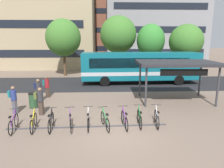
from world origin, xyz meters
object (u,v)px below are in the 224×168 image
commuter_navy_pack_1 (38,89)px  street_tree_3 (151,41)px  commuter_olive_pack_3 (40,99)px  street_tree_1 (186,41)px  commuter_teal_pack_0 (13,98)px  parked_bicycle_green_5 (105,121)px  street_tree_2 (63,38)px  parked_bicycle_yellow_1 (33,122)px  parked_bicycle_white_8 (157,118)px  transit_shelter (177,64)px  commuter_teal_pack_2 (47,85)px  parked_bicycle_black_2 (51,122)px  city_bus (141,66)px  parked_bicycle_purple_0 (13,123)px  street_tree_0 (118,35)px  parked_bicycle_purple_6 (124,120)px  trash_bin (33,100)px  parked_bicycle_green_7 (139,119)px  parked_bicycle_purple_3 (70,121)px  parked_bicycle_white_4 (88,121)px

commuter_navy_pack_1 → street_tree_3: size_ratio=0.27×
commuter_olive_pack_3 → street_tree_1: street_tree_1 is taller
commuter_olive_pack_3 → commuter_teal_pack_0: bearing=-177.7°
parked_bicycle_green_5 → street_tree_2: size_ratio=0.24×
parked_bicycle_yellow_1 → parked_bicycle_white_8: size_ratio=1.00×
transit_shelter → commuter_teal_pack_2: (-9.77, 1.33, -1.79)m
parked_bicycle_black_2 → city_bus: bearing=-36.5°
parked_bicycle_yellow_1 → parked_bicycle_purple_0: bearing=86.5°
parked_bicycle_green_5 → street_tree_0: street_tree_0 is taller
street_tree_2 → street_tree_3: size_ratio=1.08×
parked_bicycle_purple_6 → parked_bicycle_white_8: size_ratio=1.00×
commuter_olive_pack_3 → trash_bin: bearing=135.6°
parked_bicycle_white_8 → street_tree_0: (-0.92, 16.68, 4.74)m
parked_bicycle_green_7 → street_tree_0: (0.00, 16.66, 4.74)m
parked_bicycle_yellow_1 → parked_bicycle_black_2: (0.87, 0.02, 0.00)m
parked_bicycle_purple_3 → parked_bicycle_black_2: bearing=80.8°
parked_bicycle_yellow_1 → trash_bin: size_ratio=1.66×
street_tree_2 → parked_bicycle_purple_3: bearing=-78.4°
parked_bicycle_purple_0 → street_tree_3: 19.80m
parked_bicycle_white_4 → transit_shelter: 7.93m
city_bus → street_tree_2: size_ratio=1.73×
transit_shelter → street_tree_3: 11.76m
street_tree_2 → commuter_teal_pack_2: bearing=-87.4°
parked_bicycle_purple_6 → commuter_teal_pack_0: (-6.59, 2.21, 0.62)m
parked_bicycle_green_7 → parked_bicycle_purple_0: bearing=95.6°
parked_bicycle_green_7 → street_tree_0: bearing=2.3°
parked_bicycle_purple_0 → parked_bicycle_purple_3: 2.82m
parked_bicycle_yellow_1 → street_tree_2: 16.36m
commuter_teal_pack_0 → street_tree_3: bearing=77.7°
city_bus → street_tree_3: (2.14, 5.29, 2.59)m
commuter_teal_pack_2 → street_tree_2: street_tree_2 is taller
parked_bicycle_purple_3 → street_tree_0: bearing=-22.4°
parked_bicycle_white_8 → commuter_teal_pack_2: (-7.29, 5.65, 0.58)m
commuter_navy_pack_1 → street_tree_1: size_ratio=0.27×
parked_bicycle_purple_0 → street_tree_2: bearing=-7.1°
parked_bicycle_white_4 → parked_bicycle_green_5: (0.87, -0.05, 0.00)m
street_tree_3 → parked_bicycle_white_8: bearing=-101.3°
parked_bicycle_purple_3 → parked_bicycle_purple_6: same height
street_tree_3 → parked_bicycle_purple_6: bearing=-107.0°
parked_bicycle_purple_0 → street_tree_0: street_tree_0 is taller
parked_bicycle_green_7 → street_tree_1: street_tree_1 is taller
parked_bicycle_green_5 → parked_bicycle_purple_0: bearing=77.0°
parked_bicycle_green_7 → commuter_teal_pack_0: 7.71m
parked_bicycle_purple_6 → parked_bicycle_white_8: bearing=-91.0°
parked_bicycle_purple_3 → city_bus: bearing=-37.4°
parked_bicycle_black_2 → commuter_teal_pack_0: (-2.82, 2.31, 0.62)m
transit_shelter → commuter_olive_pack_3: 9.63m
parked_bicycle_black_2 → street_tree_1: (12.81, 15.10, 3.90)m
transit_shelter → parked_bicycle_white_8: bearing=-118.2°
street_tree_1 → street_tree_3: size_ratio=0.98×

